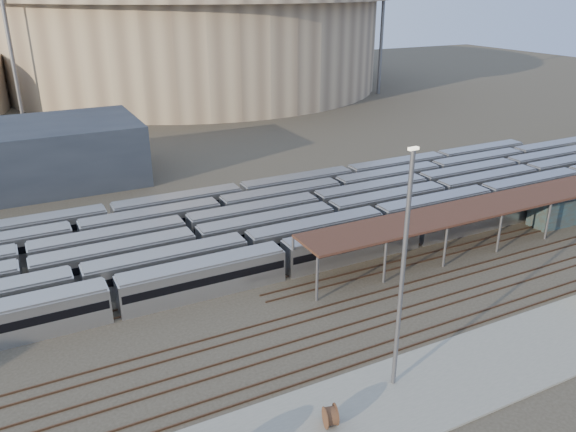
% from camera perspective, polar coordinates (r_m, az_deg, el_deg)
% --- Properties ---
extents(ground, '(420.00, 420.00, 0.00)m').
position_cam_1_polar(ground, '(62.64, 9.94, -7.28)').
color(ground, '#383026').
rests_on(ground, ground).
extents(apron, '(50.00, 9.00, 0.20)m').
position_cam_1_polar(apron, '(50.40, 15.63, -15.84)').
color(apron, gray).
rests_on(apron, ground).
extents(subway_trains, '(129.57, 23.90, 3.60)m').
position_cam_1_polar(subway_trains, '(76.45, 2.67, 0.16)').
color(subway_trains, '#A4A5A9').
rests_on(subway_trains, ground).
extents(inspection_shed, '(60.30, 6.00, 5.30)m').
position_cam_1_polar(inspection_shed, '(77.32, 21.66, 1.34)').
color(inspection_shed, slate).
rests_on(inspection_shed, ground).
extents(empty_tracks, '(170.00, 9.62, 0.18)m').
position_cam_1_polar(empty_tracks, '(59.28, 12.83, -9.26)').
color(empty_tracks, '#4C3323').
rests_on(empty_tracks, ground).
extents(stadium, '(124.00, 124.00, 32.50)m').
position_cam_1_polar(stadium, '(192.72, -9.54, 17.78)').
color(stadium, tan).
rests_on(stadium, ground).
extents(service_building, '(42.00, 20.00, 10.00)m').
position_cam_1_polar(service_building, '(101.24, -26.76, 5.25)').
color(service_building, '#1E232D').
rests_on(service_building, ground).
extents(floodlight_0, '(4.00, 1.00, 38.40)m').
position_cam_1_polar(floodlight_0, '(153.33, -26.59, 16.35)').
color(floodlight_0, slate).
rests_on(floodlight_0, ground).
extents(floodlight_2, '(4.00, 1.00, 38.40)m').
position_cam_1_polar(floodlight_2, '(176.99, 9.56, 18.77)').
color(floodlight_2, slate).
rests_on(floodlight_2, ground).
extents(floodlight_3, '(4.00, 1.00, 38.40)m').
position_cam_1_polar(floodlight_3, '(204.60, -21.30, 18.07)').
color(floodlight_3, slate).
rests_on(floodlight_3, ground).
extents(cable_reel_east, '(1.29, 1.82, 1.65)m').
position_cam_1_polar(cable_reel_east, '(44.27, 4.33, -19.60)').
color(cable_reel_east, '#553522').
rests_on(cable_reel_east, apron).
extents(yard_light_pole, '(0.82, 0.36, 20.04)m').
position_cam_1_polar(yard_light_pole, '(43.67, 11.55, -5.81)').
color(yard_light_pole, slate).
rests_on(yard_light_pole, apron).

